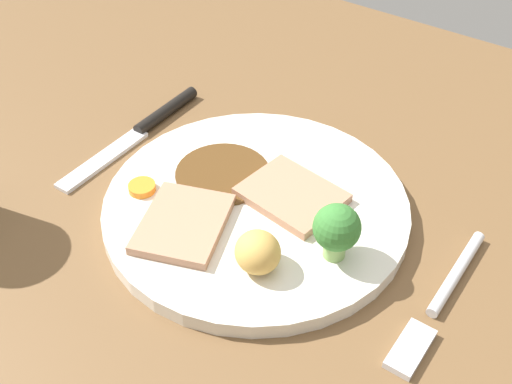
{
  "coord_description": "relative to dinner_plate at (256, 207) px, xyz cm",
  "views": [
    {
      "loc": [
        -21.65,
        30.31,
        40.79
      ],
      "look_at": [
        0.73,
        -1.57,
        6.0
      ],
      "focal_mm": 44.38,
      "sensor_mm": 36.0,
      "label": 1
    }
  ],
  "objects": [
    {
      "name": "carrot_coin_front",
      "position": [
        8.71,
        4.46,
        1.01
      ],
      "size": [
        2.33,
        2.33,
        0.62
      ],
      "primitive_type": "cylinder",
      "color": "orange",
      "rests_on": "dinner_plate"
    },
    {
      "name": "dinner_plate",
      "position": [
        0.0,
        0.0,
        0.0
      ],
      "size": [
        25.65,
        25.65,
        1.4
      ],
      "primitive_type": "cylinder",
      "color": "silver",
      "rests_on": "dining_table"
    },
    {
      "name": "broccoli_floret",
      "position": [
        -8.36,
        1.93,
        3.45
      ],
      "size": [
        3.63,
        3.63,
        4.76
      ],
      "color": "#8CB766",
      "rests_on": "dinner_plate"
    },
    {
      "name": "gravy_pool",
      "position": [
        4.33,
        -1.1,
        0.85
      ],
      "size": [
        8.33,
        8.33,
        0.3
      ],
      "primitive_type": "cylinder",
      "color": "#563819",
      "rests_on": "dinner_plate"
    },
    {
      "name": "knife",
      "position": [
        15.76,
        -3.28,
        -0.25
      ],
      "size": [
        1.74,
        18.51,
        1.2
      ],
      "rotation": [
        0.0,
        0.0,
        1.57
      ],
      "color": "black",
      "rests_on": "dining_table"
    },
    {
      "name": "dining_table",
      "position": [
        -0.73,
        1.57,
        -2.5
      ],
      "size": [
        120.0,
        84.0,
        3.6
      ],
      "primitive_type": "cube",
      "color": "brown",
      "rests_on": "ground"
    },
    {
      "name": "fork",
      "position": [
        -16.61,
        0.37,
        -0.31
      ],
      "size": [
        2.01,
        15.25,
        0.9
      ],
      "rotation": [
        0.0,
        0.0,
        1.57
      ],
      "color": "silver",
      "rests_on": "dining_table"
    },
    {
      "name": "roast_potato_left",
      "position": [
        -4.26,
        5.85,
        2.24
      ],
      "size": [
        5.0,
        4.96,
        3.08
      ],
      "primitive_type": "ellipsoid",
      "rotation": [
        0.0,
        0.0,
        0.92
      ],
      "color": "tan",
      "rests_on": "dinner_plate"
    },
    {
      "name": "meat_slice_under",
      "position": [
        2.95,
        5.87,
        1.1
      ],
      "size": [
        8.71,
        9.67,
        0.8
      ],
      "primitive_type": "cube",
      "rotation": [
        0.0,
        0.0,
        1.92
      ],
      "color": "tan",
      "rests_on": "dinner_plate"
    },
    {
      "name": "meat_slice_main",
      "position": [
        -2.27,
        -1.96,
        1.1
      ],
      "size": [
        8.72,
        7.32,
        0.8
      ],
      "primitive_type": "cube",
      "rotation": [
        0.0,
        0.0,
        3.0
      ],
      "color": "tan",
      "rests_on": "dinner_plate"
    }
  ]
}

